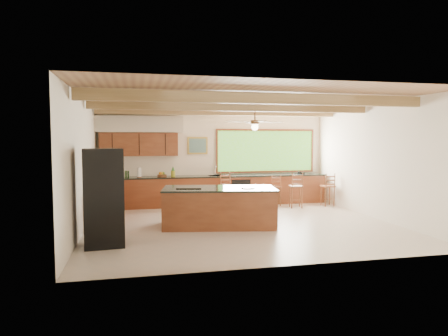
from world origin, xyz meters
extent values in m
plane|color=beige|center=(0.00, 0.00, 0.00)|extent=(7.20, 7.20, 0.00)
cube|color=#F0E5D0|center=(0.00, 3.25, 1.50)|extent=(7.20, 0.04, 3.00)
cube|color=#F0E5D0|center=(0.00, -3.25, 1.50)|extent=(7.20, 0.04, 3.00)
cube|color=#F0E5D0|center=(-3.60, 0.00, 1.50)|extent=(0.04, 6.50, 3.00)
cube|color=#F0E5D0|center=(3.60, 0.00, 1.50)|extent=(0.04, 6.50, 3.00)
cube|color=#946E4A|center=(0.00, 0.00, 3.00)|extent=(7.20, 6.50, 0.04)
cube|color=#95764A|center=(0.00, -1.60, 2.86)|extent=(7.10, 0.15, 0.22)
cube|color=#95764A|center=(0.00, 0.50, 2.86)|extent=(7.10, 0.15, 0.22)
cube|color=#95764A|center=(0.00, 2.30, 2.86)|extent=(7.10, 0.15, 0.22)
cube|color=brown|center=(-2.35, 3.06, 1.90)|extent=(2.30, 0.35, 0.70)
cube|color=beige|center=(-2.35, 2.99, 2.50)|extent=(2.60, 0.50, 0.48)
cylinder|color=#FFEABF|center=(-3.05, 2.99, 2.27)|extent=(0.10, 0.10, 0.01)
cylinder|color=#FFEABF|center=(-1.65, 2.99, 2.27)|extent=(0.10, 0.10, 0.01)
cube|color=#79BB43|center=(1.70, 3.22, 1.67)|extent=(3.20, 0.04, 1.30)
cube|color=olive|center=(-0.55, 3.22, 1.85)|extent=(0.64, 0.03, 0.54)
cube|color=#457D62|center=(-0.55, 3.20, 1.85)|extent=(0.54, 0.01, 0.44)
cube|color=brown|center=(0.00, 2.91, 0.44)|extent=(7.00, 0.65, 0.88)
cube|color=black|center=(0.00, 2.91, 0.90)|extent=(7.04, 0.69, 0.04)
cube|color=brown|center=(-3.26, 1.35, 0.44)|extent=(0.65, 2.35, 0.88)
cube|color=black|center=(-3.26, 1.35, 0.90)|extent=(0.69, 2.39, 0.04)
cube|color=black|center=(0.70, 2.58, 0.42)|extent=(0.60, 0.02, 0.78)
cube|color=silver|center=(0.00, 2.91, 0.91)|extent=(0.50, 0.38, 0.03)
cylinder|color=silver|center=(0.00, 3.11, 1.07)|extent=(0.03, 0.03, 0.30)
cylinder|color=silver|center=(0.00, 3.01, 1.20)|extent=(0.03, 0.20, 0.03)
cylinder|color=white|center=(-2.36, 2.86, 1.06)|extent=(0.12, 0.12, 0.29)
cylinder|color=#1F3F19|center=(-2.75, 2.93, 1.02)|extent=(0.06, 0.06, 0.20)
cylinder|color=#1F3F19|center=(-2.68, 3.04, 1.01)|extent=(0.05, 0.05, 0.19)
cube|color=black|center=(2.80, 2.87, 0.96)|extent=(0.20, 0.17, 0.09)
cube|color=brown|center=(-0.55, -0.09, 0.44)|extent=(2.75, 1.62, 0.87)
cube|color=black|center=(-0.55, -0.09, 0.89)|extent=(2.80, 1.67, 0.04)
cube|color=black|center=(-1.24, 0.03, 0.92)|extent=(0.65, 0.55, 0.02)
cylinder|color=white|center=(0.08, -0.35, 0.92)|extent=(0.32, 0.32, 0.02)
cube|color=black|center=(-3.07, -1.30, 0.94)|extent=(0.79, 0.77, 1.88)
cube|color=silver|center=(-2.70, -1.30, 0.94)|extent=(0.02, 0.05, 1.73)
cube|color=brown|center=(0.10, 2.45, 0.64)|extent=(0.45, 0.45, 0.04)
cylinder|color=brown|center=(-0.05, 2.30, 0.31)|extent=(0.04, 0.04, 0.62)
cylinder|color=brown|center=(0.25, 2.30, 0.31)|extent=(0.04, 0.04, 0.62)
cylinder|color=brown|center=(-0.05, 2.60, 0.31)|extent=(0.04, 0.04, 0.62)
cylinder|color=brown|center=(0.25, 2.60, 0.31)|extent=(0.04, 0.04, 0.62)
cube|color=brown|center=(1.77, 2.44, 0.57)|extent=(0.40, 0.40, 0.04)
cylinder|color=brown|center=(1.63, 2.30, 0.28)|extent=(0.03, 0.03, 0.55)
cylinder|color=brown|center=(1.90, 2.30, 0.28)|extent=(0.03, 0.03, 0.55)
cylinder|color=brown|center=(1.63, 2.57, 0.28)|extent=(0.03, 0.03, 0.55)
cylinder|color=brown|center=(1.90, 2.57, 0.28)|extent=(0.03, 0.03, 0.55)
cube|color=brown|center=(2.22, 1.91, 0.65)|extent=(0.45, 0.45, 0.04)
cylinder|color=brown|center=(2.07, 1.76, 0.31)|extent=(0.04, 0.04, 0.63)
cylinder|color=brown|center=(2.38, 1.76, 0.31)|extent=(0.04, 0.04, 0.63)
cylinder|color=brown|center=(2.07, 2.06, 0.31)|extent=(0.04, 0.04, 0.63)
cylinder|color=brown|center=(2.38, 2.06, 0.31)|extent=(0.04, 0.04, 0.63)
cube|color=brown|center=(3.30, 1.99, 0.61)|extent=(0.37, 0.37, 0.04)
cylinder|color=brown|center=(3.16, 1.85, 0.30)|extent=(0.03, 0.03, 0.59)
cylinder|color=brown|center=(3.44, 1.85, 0.30)|extent=(0.03, 0.03, 0.59)
cylinder|color=brown|center=(3.16, 2.14, 0.30)|extent=(0.03, 0.03, 0.59)
cylinder|color=brown|center=(3.44, 2.14, 0.30)|extent=(0.03, 0.03, 0.59)
camera|label=1|loc=(-2.45, -9.21, 2.06)|focal=32.00mm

